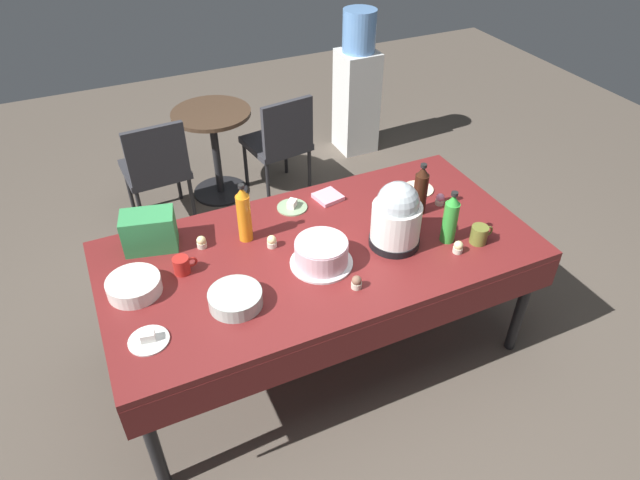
% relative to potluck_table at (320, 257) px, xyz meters
% --- Properties ---
extents(ground, '(9.00, 9.00, 0.00)m').
position_rel_potluck_table_xyz_m(ground, '(0.00, 0.00, -0.69)').
color(ground, brown).
extents(potluck_table, '(2.20, 1.10, 0.75)m').
position_rel_potluck_table_xyz_m(potluck_table, '(0.00, 0.00, 0.00)').
color(potluck_table, maroon).
rests_on(potluck_table, ground).
extents(frosted_layer_cake, '(0.31, 0.31, 0.14)m').
position_rel_potluck_table_xyz_m(frosted_layer_cake, '(-0.05, -0.12, 0.13)').
color(frosted_layer_cake, silver).
rests_on(frosted_layer_cake, potluck_table).
extents(slow_cooker, '(0.26, 0.26, 0.36)m').
position_rel_potluck_table_xyz_m(slow_cooker, '(0.36, -0.13, 0.23)').
color(slow_cooker, black).
rests_on(slow_cooker, potluck_table).
extents(glass_salad_bowl, '(0.25, 0.25, 0.07)m').
position_rel_potluck_table_xyz_m(glass_salad_bowl, '(-0.52, -0.21, 0.10)').
color(glass_salad_bowl, '#B2C6BC').
rests_on(glass_salad_bowl, potluck_table).
extents(ceramic_snack_bowl, '(0.25, 0.25, 0.07)m').
position_rel_potluck_table_xyz_m(ceramic_snack_bowl, '(-0.92, 0.06, 0.10)').
color(ceramic_snack_bowl, silver).
rests_on(ceramic_snack_bowl, potluck_table).
extents(dessert_plate_white, '(0.17, 0.17, 0.05)m').
position_rel_potluck_table_xyz_m(dessert_plate_white, '(-0.92, -0.27, 0.07)').
color(dessert_plate_white, white).
rests_on(dessert_plate_white, potluck_table).
extents(dessert_plate_sage, '(0.17, 0.17, 0.05)m').
position_rel_potluck_table_xyz_m(dessert_plate_sage, '(0.01, 0.39, 0.07)').
color(dessert_plate_sage, '#8CA87F').
rests_on(dessert_plate_sage, potluck_table).
extents(dessert_plate_cream, '(0.18, 0.18, 0.04)m').
position_rel_potluck_table_xyz_m(dessert_plate_cream, '(0.75, 0.25, 0.07)').
color(dessert_plate_cream, beige).
rests_on(dessert_plate_cream, potluck_table).
extents(cupcake_cocoa, '(0.05, 0.05, 0.07)m').
position_rel_potluck_table_xyz_m(cupcake_cocoa, '(0.62, -0.32, 0.09)').
color(cupcake_cocoa, beige).
rests_on(cupcake_cocoa, potluck_table).
extents(cupcake_mint, '(0.05, 0.05, 0.07)m').
position_rel_potluck_table_xyz_m(cupcake_mint, '(0.78, 0.08, 0.09)').
color(cupcake_mint, beige).
rests_on(cupcake_mint, potluck_table).
extents(cupcake_lemon, '(0.05, 0.05, 0.07)m').
position_rel_potluck_table_xyz_m(cupcake_lemon, '(-0.22, 0.11, 0.09)').
color(cupcake_lemon, beige).
rests_on(cupcake_lemon, potluck_table).
extents(cupcake_berry, '(0.05, 0.05, 0.07)m').
position_rel_potluck_table_xyz_m(cupcake_berry, '(0.03, -0.34, 0.09)').
color(cupcake_berry, beige).
rests_on(cupcake_berry, potluck_table).
extents(cupcake_vanilla, '(0.05, 0.05, 0.07)m').
position_rel_potluck_table_xyz_m(cupcake_vanilla, '(-0.55, 0.26, 0.09)').
color(cupcake_vanilla, beige).
rests_on(cupcake_vanilla, potluck_table).
extents(soda_bottle_orange_juice, '(0.07, 0.07, 0.33)m').
position_rel_potluck_table_xyz_m(soda_bottle_orange_juice, '(-0.32, 0.23, 0.22)').
color(soda_bottle_orange_juice, orange).
rests_on(soda_bottle_orange_juice, potluck_table).
extents(soda_bottle_cola, '(0.08, 0.08, 0.30)m').
position_rel_potluck_table_xyz_m(soda_bottle_cola, '(0.63, 0.06, 0.20)').
color(soda_bottle_cola, '#33190F').
rests_on(soda_bottle_cola, potluck_table).
extents(soda_bottle_lime_soda, '(0.08, 0.08, 0.30)m').
position_rel_potluck_table_xyz_m(soda_bottle_lime_soda, '(0.63, -0.22, 0.20)').
color(soda_bottle_lime_soda, green).
rests_on(soda_bottle_lime_soda, potluck_table).
extents(coffee_mug_olive, '(0.13, 0.09, 0.10)m').
position_rel_potluck_table_xyz_m(coffee_mug_olive, '(0.76, -0.30, 0.11)').
color(coffee_mug_olive, olive).
rests_on(coffee_mug_olive, potluck_table).
extents(coffee_mug_red, '(0.12, 0.08, 0.09)m').
position_rel_potluck_table_xyz_m(coffee_mug_red, '(-0.68, 0.11, 0.11)').
color(coffee_mug_red, '#B2231E').
rests_on(coffee_mug_red, potluck_table).
extents(soda_carton, '(0.29, 0.22, 0.20)m').
position_rel_potluck_table_xyz_m(soda_carton, '(-0.78, 0.37, 0.16)').
color(soda_carton, '#338C4C').
rests_on(soda_carton, potluck_table).
extents(paper_napkin_stack, '(0.16, 0.16, 0.02)m').
position_rel_potluck_table_xyz_m(paper_napkin_stack, '(0.23, 0.39, 0.07)').
color(paper_napkin_stack, pink).
rests_on(paper_napkin_stack, potluck_table).
extents(maroon_chair_left, '(0.47, 0.47, 0.85)m').
position_rel_potluck_table_xyz_m(maroon_chair_left, '(-0.55, 1.63, -0.20)').
color(maroon_chair_left, '#333338').
rests_on(maroon_chair_left, ground).
extents(maroon_chair_right, '(0.50, 0.50, 0.85)m').
position_rel_potluck_table_xyz_m(maroon_chair_right, '(0.41, 1.63, -0.20)').
color(maroon_chair_right, '#333338').
rests_on(maroon_chair_right, ground).
extents(round_cafe_table, '(0.60, 0.60, 0.72)m').
position_rel_potluck_table_xyz_m(round_cafe_table, '(-0.05, 1.86, -0.19)').
color(round_cafe_table, '#473323').
rests_on(round_cafe_table, ground).
extents(water_cooler, '(0.32, 0.32, 1.24)m').
position_rel_potluck_table_xyz_m(water_cooler, '(1.31, 2.08, -0.10)').
color(water_cooler, silver).
rests_on(water_cooler, ground).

